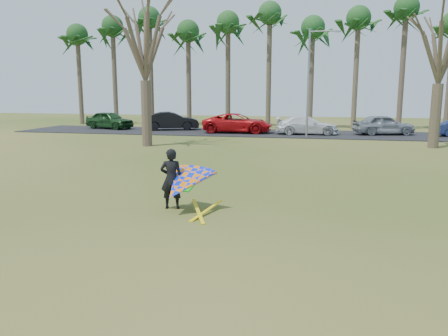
% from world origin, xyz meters
% --- Properties ---
extents(ground, '(100.00, 100.00, 0.00)m').
position_xyz_m(ground, '(0.00, 0.00, 0.00)').
color(ground, '#23480F').
rests_on(ground, ground).
extents(parking_strip, '(46.00, 7.00, 0.06)m').
position_xyz_m(parking_strip, '(0.00, 25.00, 0.03)').
color(parking_strip, black).
rests_on(parking_strip, ground).
extents(palm_0, '(4.84, 4.84, 10.84)m').
position_xyz_m(palm_0, '(-22.00, 31.00, 9.17)').
color(palm_0, '#46392A').
rests_on(palm_0, ground).
extents(palm_1, '(4.84, 4.84, 11.54)m').
position_xyz_m(palm_1, '(-18.00, 31.00, 9.85)').
color(palm_1, brown).
rests_on(palm_1, ground).
extents(palm_2, '(4.84, 4.84, 12.24)m').
position_xyz_m(palm_2, '(-14.00, 31.00, 10.52)').
color(palm_2, '#483C2B').
rests_on(palm_2, ground).
extents(palm_3, '(4.84, 4.84, 10.84)m').
position_xyz_m(palm_3, '(-10.00, 31.00, 9.17)').
color(palm_3, '#4B3B2D').
rests_on(palm_3, ground).
extents(palm_4, '(4.84, 4.84, 11.54)m').
position_xyz_m(palm_4, '(-6.00, 31.00, 9.85)').
color(palm_4, brown).
rests_on(palm_4, ground).
extents(palm_5, '(4.84, 4.84, 12.24)m').
position_xyz_m(palm_5, '(-2.00, 31.00, 10.52)').
color(palm_5, '#483B2B').
rests_on(palm_5, ground).
extents(palm_6, '(4.84, 4.84, 10.84)m').
position_xyz_m(palm_6, '(2.00, 31.00, 9.17)').
color(palm_6, '#4E402E').
rests_on(palm_6, ground).
extents(palm_7, '(4.84, 4.84, 11.54)m').
position_xyz_m(palm_7, '(6.00, 31.00, 9.85)').
color(palm_7, brown).
rests_on(palm_7, ground).
extents(palm_8, '(4.84, 4.84, 12.24)m').
position_xyz_m(palm_8, '(10.00, 31.00, 10.52)').
color(palm_8, '#48372B').
rests_on(palm_8, ground).
extents(bare_tree_left, '(6.60, 6.60, 9.70)m').
position_xyz_m(bare_tree_left, '(-8.00, 15.00, 6.92)').
color(bare_tree_left, '#4E3D2F').
rests_on(bare_tree_left, ground).
extents(bare_tree_right, '(6.27, 6.27, 9.21)m').
position_xyz_m(bare_tree_right, '(10.00, 18.00, 6.57)').
color(bare_tree_right, '#46392A').
rests_on(bare_tree_right, ground).
extents(streetlight, '(2.28, 0.18, 8.00)m').
position_xyz_m(streetlight, '(2.16, 22.00, 4.46)').
color(streetlight, gray).
rests_on(streetlight, ground).
extents(car_0, '(5.04, 3.09, 1.60)m').
position_xyz_m(car_0, '(-16.18, 25.88, 0.86)').
color(car_0, '#193F1A').
rests_on(car_0, parking_strip).
extents(car_1, '(5.20, 3.29, 1.62)m').
position_xyz_m(car_1, '(-10.13, 25.85, 0.87)').
color(car_1, black).
rests_on(car_1, parking_strip).
extents(car_2, '(5.95, 2.99, 1.62)m').
position_xyz_m(car_2, '(-3.83, 24.61, 0.87)').
color(car_2, red).
rests_on(car_2, parking_strip).
extents(car_3, '(5.17, 2.49, 1.45)m').
position_xyz_m(car_3, '(1.94, 24.47, 0.79)').
color(car_3, white).
rests_on(car_3, parking_strip).
extents(car_4, '(5.05, 3.05, 1.61)m').
position_xyz_m(car_4, '(7.97, 25.47, 0.86)').
color(car_4, gray).
rests_on(car_4, parking_strip).
extents(kite_flyer, '(2.13, 2.39, 2.02)m').
position_xyz_m(kite_flyer, '(-0.98, 0.56, 0.86)').
color(kite_flyer, black).
rests_on(kite_flyer, ground).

